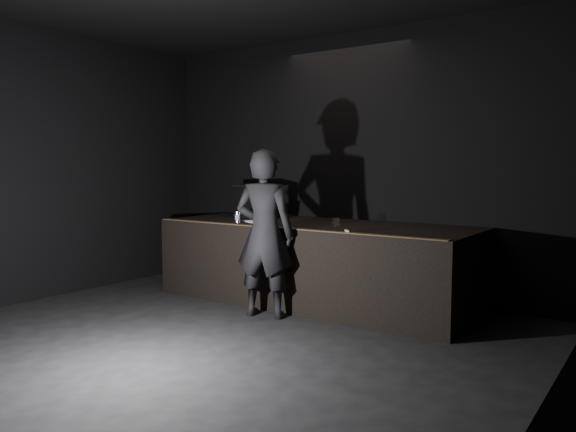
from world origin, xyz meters
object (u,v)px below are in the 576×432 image
(stage_monitor, at_px, (260,201))
(laptop, at_px, (258,218))
(person, at_px, (265,234))
(beer_can, at_px, (238,217))
(stage_riser, at_px, (316,262))

(stage_monitor, xyz_separation_m, laptop, (0.40, -0.55, -0.18))
(person, bearing_deg, stage_monitor, -64.29)
(beer_can, bearing_deg, laptop, 73.14)
(person, bearing_deg, laptop, -61.56)
(beer_can, xyz_separation_m, person, (0.72, -0.38, -0.12))
(stage_riser, xyz_separation_m, person, (-0.09, -0.95, 0.45))
(stage_riser, height_order, person, person)
(laptop, bearing_deg, beer_can, -82.67)
(stage_riser, relative_size, person, 2.10)
(stage_riser, xyz_separation_m, stage_monitor, (-1.12, 0.29, 0.73))
(stage_riser, relative_size, stage_monitor, 5.08)
(laptop, relative_size, person, 0.19)
(beer_can, bearing_deg, person, -28.12)
(stage_riser, bearing_deg, person, -95.68)
(stage_monitor, distance_m, person, 1.63)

